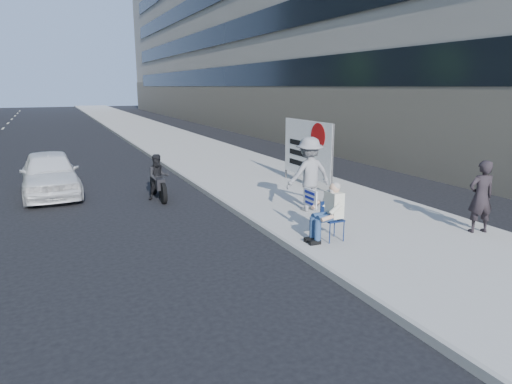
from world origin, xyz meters
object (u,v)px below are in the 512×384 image
jogger (309,174)px  protest_banner (307,149)px  pedestrian_woman (481,197)px  seated_protester (328,209)px  motorcycle (158,179)px  white_sedan_near (50,173)px

jogger → protest_banner: size_ratio=0.65×
pedestrian_woman → protest_banner: protest_banner is taller
seated_protester → jogger: 2.54m
jogger → motorcycle: size_ratio=0.98×
protest_banner → motorcycle: bearing=171.2°
pedestrian_woman → white_sedan_near: (-8.96, 8.84, -0.28)m
white_sedan_near → jogger: bearing=-42.7°
seated_protester → pedestrian_woman: bearing=-15.2°
jogger → white_sedan_near: jogger is taller
protest_banner → seated_protester: bearing=-116.0°
jogger → motorcycle: bearing=-47.3°
white_sedan_near → pedestrian_woman: bearing=-46.4°
jogger → protest_banner: bearing=-120.3°
seated_protester → pedestrian_woman: size_ratio=0.77×
protest_banner → motorcycle: 5.00m
seated_protester → white_sedan_near: seated_protester is taller
pedestrian_woman → motorcycle: (-5.90, 6.81, -0.36)m
motorcycle → jogger: bearing=-43.9°
protest_banner → pedestrian_woman: bearing=-80.4°
seated_protester → motorcycle: seated_protester is taller
seated_protester → motorcycle: size_ratio=0.64×
seated_protester → white_sedan_near: size_ratio=0.31×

